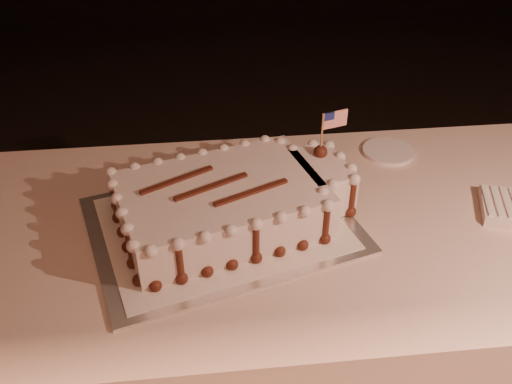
{
  "coord_description": "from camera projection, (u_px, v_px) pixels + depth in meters",
  "views": [
    {
      "loc": [
        -0.3,
        -0.43,
        1.61
      ],
      "look_at": [
        -0.19,
        0.61,
        0.84
      ],
      "focal_mm": 40.0,
      "sensor_mm": 36.0,
      "label": 1
    }
  ],
  "objects": [
    {
      "name": "cake_board",
      "position": [
        222.0,
        225.0,
        1.34
      ],
      "size": [
        0.7,
        0.59,
        0.01
      ],
      "primitive_type": "cube",
      "rotation": [
        0.0,
        0.0,
        0.28
      ],
      "color": "silver",
      "rests_on": "banquet_table"
    },
    {
      "name": "doily",
      "position": [
        222.0,
        223.0,
        1.34
      ],
      "size": [
        0.62,
        0.54,
        0.0
      ],
      "primitive_type": "cube",
      "rotation": [
        0.0,
        0.0,
        0.28
      ],
      "color": "white",
      "rests_on": "cake_board"
    },
    {
      "name": "banquet_table",
      "position": [
        324.0,
        325.0,
        1.58
      ],
      "size": [
        2.4,
        0.8,
        0.75
      ],
      "primitive_type": "cube",
      "color": "beige",
      "rests_on": "ground"
    },
    {
      "name": "sheet_cake",
      "position": [
        234.0,
        202.0,
        1.31
      ],
      "size": [
        0.59,
        0.42,
        0.22
      ],
      "color": "silver",
      "rests_on": "doily"
    },
    {
      "name": "side_plate",
      "position": [
        388.0,
        151.0,
        1.6
      ],
      "size": [
        0.14,
        0.14,
        0.01
      ],
      "primitive_type": "cylinder",
      "color": "white",
      "rests_on": "banquet_table"
    }
  ]
}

